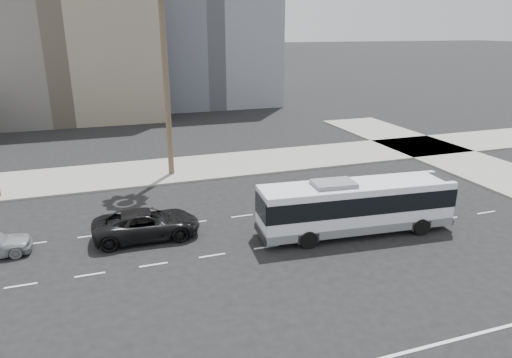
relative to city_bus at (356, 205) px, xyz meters
name	(u,v)px	position (x,y,z in m)	size (l,w,h in m)	color
ground	(266,247)	(-5.46, -0.15, -1.69)	(700.00, 700.00, 0.00)	black
sidewalk_north	(204,167)	(-5.46, 15.35, -1.61)	(120.00, 7.00, 0.15)	gray
midrise_beige_west	(60,46)	(-17.46, 44.85, 7.31)	(24.00, 18.00, 18.00)	#68625E
midrise_gray_center	(200,16)	(2.54, 51.85, 11.31)	(20.00, 20.00, 26.00)	slate
city_bus	(356,205)	(0.00, 0.00, 0.00)	(11.36, 3.41, 3.22)	white
car_a	(147,224)	(-11.39, 3.16, -0.87)	(5.86, 2.70, 1.63)	black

